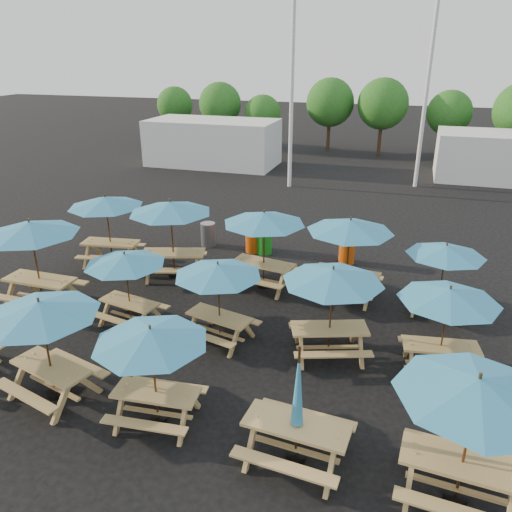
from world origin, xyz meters
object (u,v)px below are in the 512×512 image
(picnic_unit_6, at_px, (151,340))
(waste_bin_2, at_px, (264,242))
(picnic_unit_9, at_px, (297,416))
(picnic_unit_14, at_px, (446,254))
(picnic_unit_8, at_px, (264,222))
(picnic_unit_4, at_px, (125,262))
(picnic_unit_12, at_px, (477,394))
(picnic_unit_5, at_px, (170,211))
(waste_bin_3, at_px, (257,238))
(picnic_unit_13, at_px, (449,299))
(picnic_unit_11, at_px, (350,229))
(picnic_unit_2, at_px, (106,205))
(waste_bin_1, at_px, (253,240))
(picnic_unit_1, at_px, (31,232))
(waste_bin_4, at_px, (347,251))
(picnic_unit_3, at_px, (41,313))
(picnic_unit_7, at_px, (218,273))
(picnic_unit_10, at_px, (333,280))
(waste_bin_0, at_px, (208,234))

(picnic_unit_6, relative_size, waste_bin_2, 2.67)
(picnic_unit_9, xyz_separation_m, picnic_unit_14, (2.56, 6.48, 0.82))
(picnic_unit_8, relative_size, picnic_unit_9, 1.21)
(picnic_unit_4, relative_size, picnic_unit_12, 0.92)
(picnic_unit_6, height_order, picnic_unit_9, picnic_unit_9)
(picnic_unit_5, xyz_separation_m, waste_bin_3, (1.85, 3.05, -1.78))
(picnic_unit_13, xyz_separation_m, picnic_unit_14, (0.05, 2.93, -0.09))
(picnic_unit_6, bearing_deg, picnic_unit_12, -7.35)
(picnic_unit_5, distance_m, picnic_unit_11, 5.53)
(picnic_unit_2, relative_size, picnic_unit_14, 1.26)
(picnic_unit_8, bearing_deg, picnic_unit_14, 8.06)
(picnic_unit_11, bearing_deg, waste_bin_1, 152.09)
(picnic_unit_1, xyz_separation_m, picnic_unit_8, (5.73, 3.08, -0.11))
(picnic_unit_9, distance_m, waste_bin_4, 9.35)
(waste_bin_2, height_order, waste_bin_4, same)
(picnic_unit_3, relative_size, picnic_unit_7, 1.09)
(waste_bin_3, relative_size, waste_bin_4, 1.00)
(picnic_unit_1, xyz_separation_m, waste_bin_4, (7.93, 5.76, -1.80))
(picnic_unit_10, xyz_separation_m, waste_bin_3, (-3.71, 6.11, -1.57))
(picnic_unit_8, bearing_deg, picnic_unit_12, -41.91)
(picnic_unit_14, relative_size, waste_bin_4, 2.50)
(picnic_unit_6, distance_m, picnic_unit_12, 5.56)
(picnic_unit_4, distance_m, picnic_unit_7, 2.58)
(picnic_unit_8, bearing_deg, waste_bin_0, 147.15)
(picnic_unit_7, bearing_deg, picnic_unit_3, -115.72)
(picnic_unit_9, distance_m, picnic_unit_13, 4.44)
(waste_bin_2, xyz_separation_m, waste_bin_3, (-0.38, 0.27, 0.00))
(waste_bin_0, bearing_deg, picnic_unit_14, -19.94)
(picnic_unit_4, xyz_separation_m, waste_bin_1, (1.56, 5.94, -1.36))
(picnic_unit_4, bearing_deg, waste_bin_3, 86.32)
(picnic_unit_12, height_order, waste_bin_4, picnic_unit_12)
(picnic_unit_9, distance_m, picnic_unit_11, 6.81)
(picnic_unit_4, xyz_separation_m, picnic_unit_8, (2.76, 3.25, 0.34))
(picnic_unit_2, distance_m, picnic_unit_14, 10.64)
(picnic_unit_1, xyz_separation_m, picnic_unit_5, (2.73, 2.97, -0.02))
(picnic_unit_13, height_order, waste_bin_3, picnic_unit_13)
(picnic_unit_8, height_order, picnic_unit_12, picnic_unit_8)
(picnic_unit_11, xyz_separation_m, waste_bin_2, (-3.29, 2.61, -1.69))
(picnic_unit_1, xyz_separation_m, picnic_unit_12, (11.01, -3.65, -0.12))
(picnic_unit_12, relative_size, picnic_unit_14, 1.21)
(picnic_unit_4, height_order, picnic_unit_9, picnic_unit_9)
(picnic_unit_1, distance_m, picnic_unit_14, 11.25)
(picnic_unit_1, height_order, waste_bin_3, picnic_unit_1)
(picnic_unit_8, xyz_separation_m, waste_bin_3, (-1.15, 2.94, -1.69))
(picnic_unit_10, xyz_separation_m, picnic_unit_13, (2.51, 0.06, -0.13))
(waste_bin_4, bearing_deg, picnic_unit_12, -71.88)
(picnic_unit_13, xyz_separation_m, waste_bin_1, (-6.27, 5.79, -1.44))
(picnic_unit_8, height_order, waste_bin_4, picnic_unit_8)
(waste_bin_2, distance_m, waste_bin_3, 0.47)
(picnic_unit_8, relative_size, picnic_unit_12, 1.08)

